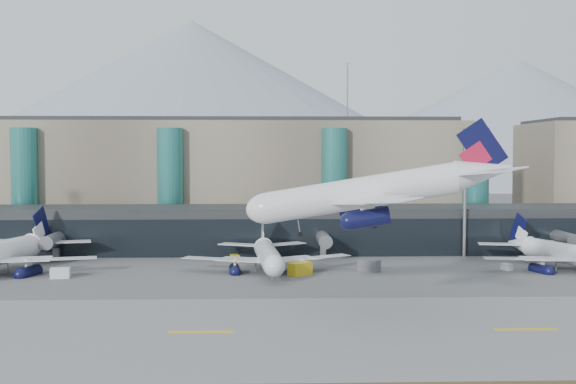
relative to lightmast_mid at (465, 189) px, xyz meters
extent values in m
plane|color=#515154|center=(-30.00, -48.00, -14.42)|extent=(900.00, 900.00, 0.00)
cube|color=slate|center=(-30.00, -63.00, -14.40)|extent=(400.00, 40.00, 0.04)
cube|color=gold|center=(-50.00, -63.00, -14.37)|extent=(8.00, 1.00, 0.02)
cube|color=gold|center=(-10.00, -63.00, -14.37)|extent=(8.00, 1.00, 0.02)
cube|color=black|center=(-30.00, 10.00, -9.42)|extent=(170.00, 18.00, 10.00)
cube|color=black|center=(-30.00, 1.10, -10.42)|extent=(170.00, 0.40, 8.00)
cylinder|color=slate|center=(-85.00, -1.00, -10.22)|extent=(2.80, 14.00, 2.80)
cube|color=slate|center=(-85.00, -1.00, -13.22)|extent=(1.20, 1.20, 2.40)
cylinder|color=slate|center=(-30.00, -1.00, -10.22)|extent=(2.80, 14.00, 2.80)
cube|color=slate|center=(-30.00, -1.00, -13.22)|extent=(1.20, 1.20, 2.40)
cylinder|color=slate|center=(20.00, -1.00, -10.22)|extent=(2.80, 14.00, 2.80)
cube|color=slate|center=(20.00, -1.00, -13.22)|extent=(1.20, 1.20, 2.40)
cube|color=gray|center=(-55.00, 42.00, 0.58)|extent=(130.00, 30.00, 30.00)
cube|color=black|center=(-55.00, 42.00, 16.08)|extent=(123.50, 28.00, 1.00)
cylinder|color=#2A7571|center=(-100.00, 26.00, -0.42)|extent=(6.40, 6.40, 28.00)
cylinder|color=#2A7571|center=(-65.00, 26.00, -0.42)|extent=(6.40, 6.40, 28.00)
cylinder|color=#2A7571|center=(-25.00, 26.00, -0.42)|extent=(6.40, 6.40, 28.00)
cylinder|color=#2A7571|center=(10.00, 26.00, -0.42)|extent=(6.40, 6.40, 28.00)
cylinder|color=slate|center=(-20.00, 42.00, 23.58)|extent=(0.40, 0.40, 16.00)
cone|color=gray|center=(-90.00, 332.00, 40.58)|extent=(400.00, 400.00, 110.00)
cone|color=gray|center=(130.00, 332.00, 28.08)|extent=(340.00, 340.00, 85.00)
cylinder|color=slate|center=(0.00, 0.00, -1.92)|extent=(0.70, 0.70, 25.00)
cube|color=slate|center=(0.00, 0.00, 10.88)|extent=(3.00, 1.20, 0.60)
cylinder|color=silver|center=(-26.80, -50.75, 3.58)|extent=(26.68, 7.03, 4.37)
ellipsoid|color=silver|center=(-39.92, -49.41, 3.58)|extent=(6.53, 4.97, 4.37)
cone|color=silver|center=(-9.93, -52.48, 3.80)|extent=(7.94, 5.11, 4.37)
cube|color=silver|center=(-25.88, -60.32, 2.86)|extent=(12.23, 19.90, 0.22)
cylinder|color=black|center=(-27.15, -57.91, 0.63)|extent=(5.49, 2.93, 2.40)
cube|color=silver|center=(-10.47, -57.72, 4.02)|extent=(7.19, 10.49, 0.17)
cube|color=silver|center=(-23.97, -41.58, 2.86)|extent=(15.15, 19.46, 0.22)
cylinder|color=black|center=(-25.70, -43.67, 0.63)|extent=(5.49, 2.93, 2.40)
cube|color=silver|center=(-9.40, -47.23, 4.02)|extent=(8.58, 10.23, 0.17)
cube|color=black|center=(-9.56, -52.52, 7.30)|extent=(6.52, 0.92, 7.69)
cube|color=#A91434|center=(-10.68, -52.40, 5.99)|extent=(4.37, 0.75, 4.21)
cylinder|color=slate|center=(-35.98, -49.82, 0.74)|extent=(0.18, 0.18, 3.50)
cylinder|color=black|center=(-35.98, -49.82, -0.79)|extent=(0.80, 0.35, 0.78)
cylinder|color=black|center=(-25.94, -53.48, -0.79)|extent=(1.03, 0.49, 1.00)
cylinder|color=black|center=(-25.41, -48.26, -0.79)|extent=(1.03, 0.49, 1.00)
cone|color=silver|center=(-87.04, -0.27, -9.26)|extent=(6.04, 8.44, 4.43)
cube|color=silver|center=(-81.20, -17.30, -10.22)|extent=(20.02, 10.30, 0.22)
cylinder|color=black|center=(-83.78, -18.27, -12.47)|extent=(3.58, 5.76, 2.44)
cube|color=silver|center=(-81.84, -1.47, -9.04)|extent=(10.57, 6.25, 0.18)
cube|color=silver|center=(-92.25, 0.94, -9.04)|extent=(9.99, 9.40, 0.18)
cube|color=black|center=(-86.96, 0.11, -5.72)|extent=(1.75, 6.50, 7.79)
cube|color=silver|center=(-87.22, -1.01, -7.05)|extent=(1.30, 4.38, 4.26)
cylinder|color=black|center=(-88.08, -16.49, -13.91)|extent=(0.61, 1.07, 1.01)
cylinder|color=silver|center=(-41.62, -17.00, -10.22)|extent=(5.47, 22.95, 3.77)
ellipsoid|color=silver|center=(-40.76, -28.33, -10.22)|extent=(4.15, 5.54, 3.77)
cone|color=silver|center=(-42.72, -2.43, -10.03)|extent=(4.25, 6.76, 3.77)
cube|color=silver|center=(-33.65, -14.77, -10.84)|extent=(16.86, 12.77, 0.19)
cylinder|color=black|center=(-35.49, -16.21, -12.76)|extent=(2.41, 4.69, 2.07)
cube|color=silver|center=(-38.19, -2.09, -9.85)|extent=(8.87, 7.26, 0.15)
cube|color=silver|center=(-49.84, -15.99, -10.84)|extent=(17.14, 10.90, 0.19)
cylinder|color=black|center=(-47.80, -17.14, -12.76)|extent=(2.41, 4.69, 2.07)
cube|color=silver|center=(-47.26, -2.77, -9.85)|extent=(9.04, 6.36, 0.15)
cube|color=slate|center=(-42.75, -2.11, -7.02)|extent=(0.65, 5.63, 6.63)
cube|color=silver|center=(-42.67, -3.08, -8.15)|extent=(0.55, 3.77, 3.62)
cylinder|color=slate|center=(-41.02, -24.93, -12.67)|extent=(0.15, 0.15, 3.01)
cylinder|color=black|center=(-41.02, -24.93, -13.99)|extent=(0.29, 0.68, 0.67)
cylinder|color=black|center=(-39.44, -15.86, -13.99)|extent=(0.40, 0.88, 0.86)
cylinder|color=black|center=(-43.95, -16.20, -13.99)|extent=(0.40, 0.88, 0.86)
cylinder|color=silver|center=(13.88, -17.00, -10.15)|extent=(10.57, 23.22, 3.83)
cone|color=silver|center=(9.43, -2.81, -9.96)|extent=(5.63, 7.45, 3.83)
cube|color=silver|center=(13.84, -1.43, -9.77)|extent=(8.38, 8.44, 0.15)
cube|color=silver|center=(5.50, -17.89, -10.78)|extent=(17.12, 7.75, 0.19)
cylinder|color=black|center=(7.79, -18.56, -12.74)|extent=(3.39, 5.04, 2.11)
cube|color=silver|center=(5.02, -4.20, -9.77)|extent=(9.05, 4.83, 0.15)
cube|color=black|center=(9.33, -2.50, -6.89)|extent=(1.93, 5.53, 6.75)
cube|color=silver|center=(9.63, -3.44, -8.04)|extent=(1.40, 3.73, 3.69)
cylinder|color=black|center=(15.77, -15.37, -13.98)|extent=(0.59, 0.94, 0.87)
cylinder|color=black|center=(11.38, -16.74, -13.98)|extent=(0.59, 0.94, 0.87)
cube|color=silver|center=(-77.87, -23.73, -13.50)|extent=(3.45, 2.20, 1.83)
cube|color=gold|center=(-48.12, -5.32, -13.71)|extent=(2.08, 2.75, 1.41)
cube|color=#4E4E53|center=(-22.87, -18.26, -13.34)|extent=(4.37, 3.93, 2.17)
cube|color=silver|center=(3.11, -17.65, -13.82)|extent=(1.98, 2.37, 1.20)
cube|color=gold|center=(-35.84, -22.10, -13.26)|extent=(4.63, 4.35, 2.31)
camera|label=1|loc=(-42.38, -149.92, 7.22)|focal=45.00mm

